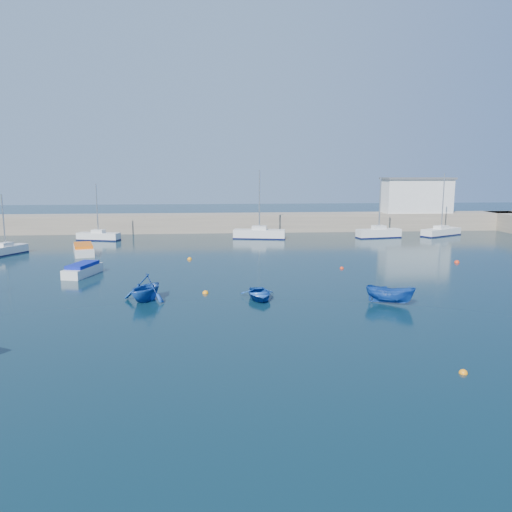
{
  "coord_description": "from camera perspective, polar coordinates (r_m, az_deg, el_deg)",
  "views": [
    {
      "loc": [
        -0.78,
        -27.69,
        8.78
      ],
      "look_at": [
        2.84,
        14.46,
        1.6
      ],
      "focal_mm": 35.0,
      "sensor_mm": 36.0,
      "label": 1
    }
  ],
  "objects": [
    {
      "name": "back_wall",
      "position": [
        74.08,
        -4.29,
        3.81
      ],
      "size": [
        96.0,
        4.5,
        2.6
      ],
      "primitive_type": "cube",
      "color": "gray",
      "rests_on": "ground"
    },
    {
      "name": "sailboat_7",
      "position": [
        69.02,
        13.84,
        2.59
      ],
      "size": [
        6.18,
        2.71,
        8.05
      ],
      "rotation": [
        0.0,
        0.0,
        1.75
      ],
      "color": "silver",
      "rests_on": "ground"
    },
    {
      "name": "dinghy_left",
      "position": [
        35.08,
        -12.49,
        -3.54
      ],
      "size": [
        4.19,
        4.43,
        1.84
      ],
      "primitive_type": "imported",
      "rotation": [
        0.0,
        0.0,
        -0.43
      ],
      "color": "#17459E",
      "rests_on": "ground"
    },
    {
      "name": "buoy_5",
      "position": [
        24.34,
        22.6,
        -12.29
      ],
      "size": [
        0.38,
        0.38,
        0.38
      ],
      "primitive_type": "sphere",
      "color": "orange",
      "rests_on": "ground"
    },
    {
      "name": "dinghy_center",
      "position": [
        34.86,
        0.38,
        -4.37
      ],
      "size": [
        2.58,
        3.47,
        0.69
      ],
      "primitive_type": "imported",
      "rotation": [
        0.0,
        0.0,
        0.06
      ],
      "color": "#17459E",
      "rests_on": "ground"
    },
    {
      "name": "motorboat_2",
      "position": [
        56.74,
        -19.12,
        0.73
      ],
      "size": [
        3.36,
        5.71,
        1.11
      ],
      "rotation": [
        0.0,
        0.0,
        0.29
      ],
      "color": "silver",
      "rests_on": "ground"
    },
    {
      "name": "ground",
      "position": [
        29.06,
        -3.16,
        -7.97
      ],
      "size": [
        220.0,
        220.0,
        0.0
      ],
      "primitive_type": "plane",
      "color": "black",
      "rests_on": "ground"
    },
    {
      "name": "dinghy_right",
      "position": [
        34.64,
        15.09,
        -4.31
      ],
      "size": [
        3.45,
        2.7,
        1.26
      ],
      "primitive_type": "imported",
      "rotation": [
        0.0,
        0.0,
        1.05
      ],
      "color": "#17459E",
      "rests_on": "ground"
    },
    {
      "name": "sailboat_8",
      "position": [
        73.8,
        20.4,
        2.62
      ],
      "size": [
        6.6,
        4.85,
        8.54
      ],
      "rotation": [
        0.0,
        0.0,
        2.09
      ],
      "color": "silver",
      "rests_on": "ground"
    },
    {
      "name": "sailboat_3",
      "position": [
        59.38,
        -26.67,
        0.61
      ],
      "size": [
        3.36,
        4.86,
        6.43
      ],
      "rotation": [
        0.0,
        0.0,
        -0.47
      ],
      "color": "silver",
      "rests_on": "ground"
    },
    {
      "name": "buoy_0",
      "position": [
        36.66,
        -5.8,
        -4.28
      ],
      "size": [
        0.45,
        0.45,
        0.45
      ],
      "primitive_type": "sphere",
      "color": "orange",
      "rests_on": "ground"
    },
    {
      "name": "buoy_2",
      "position": [
        38.05,
        16.1,
        -4.09
      ],
      "size": [
        0.4,
        0.4,
        0.4
      ],
      "primitive_type": "sphere",
      "color": "orange",
      "rests_on": "ground"
    },
    {
      "name": "buoy_4",
      "position": [
        52.45,
        21.98,
        -0.71
      ],
      "size": [
        0.49,
        0.49,
        0.49
      ],
      "primitive_type": "sphere",
      "color": "red",
      "rests_on": "ground"
    },
    {
      "name": "motorboat_1",
      "position": [
        45.14,
        -19.19,
        -1.48
      ],
      "size": [
        2.61,
        4.6,
        1.07
      ],
      "rotation": [
        0.0,
        0.0,
        -0.27
      ],
      "color": "silver",
      "rests_on": "ground"
    },
    {
      "name": "buoy_3",
      "position": [
        50.87,
        -7.6,
        -0.39
      ],
      "size": [
        0.47,
        0.47,
        0.47
      ],
      "primitive_type": "sphere",
      "color": "orange",
      "rests_on": "ground"
    },
    {
      "name": "sailboat_6",
      "position": [
        66.17,
        0.39,
        2.59
      ],
      "size": [
        7.03,
        3.19,
        9.0
      ],
      "rotation": [
        0.0,
        0.0,
        1.37
      ],
      "color": "silver",
      "rests_on": "ground"
    },
    {
      "name": "sailboat_5",
      "position": [
        67.7,
        -17.56,
        2.19
      ],
      "size": [
        5.68,
        2.92,
        7.27
      ],
      "rotation": [
        0.0,
        0.0,
        1.3
      ],
      "color": "silver",
      "rests_on": "ground"
    },
    {
      "name": "buoy_1",
      "position": [
        46.34,
        9.77,
        -1.43
      ],
      "size": [
        0.37,
        0.37,
        0.37
      ],
      "primitive_type": "sphere",
      "color": "red",
      "rests_on": "ground"
    },
    {
      "name": "harbor_office",
      "position": [
        79.95,
        17.86,
        6.53
      ],
      "size": [
        10.0,
        4.0,
        5.0
      ],
      "primitive_type": "cube",
      "color": "silver",
      "rests_on": "back_wall"
    }
  ]
}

